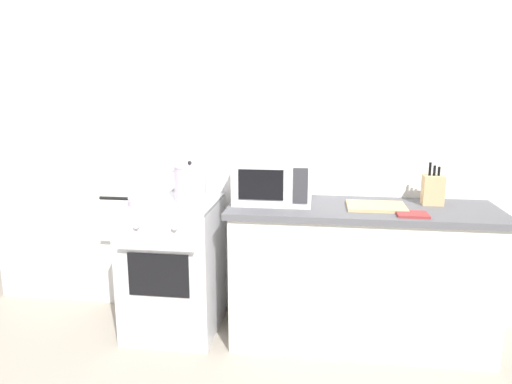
{
  "coord_description": "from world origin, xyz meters",
  "views": [
    {
      "loc": [
        0.62,
        -2.34,
        1.65
      ],
      "look_at": [
        0.22,
        0.6,
        1.0
      ],
      "focal_mm": 33.13,
      "sensor_mm": 36.0,
      "label": 1
    }
  ],
  "objects_px": {
    "frying_pan": "(145,201)",
    "microwave": "(273,179)",
    "stove": "(174,266)",
    "knife_block": "(433,190)",
    "cutting_board": "(376,206)",
    "stock_pot": "(190,183)",
    "oven_mitt": "(412,214)"
  },
  "relations": [
    {
      "from": "stock_pot",
      "to": "stove",
      "type": "bearing_deg",
      "value": -155.86
    },
    {
      "from": "knife_block",
      "to": "oven_mitt",
      "type": "height_order",
      "value": "knife_block"
    },
    {
      "from": "frying_pan",
      "to": "oven_mitt",
      "type": "height_order",
      "value": "frying_pan"
    },
    {
      "from": "microwave",
      "to": "oven_mitt",
      "type": "distance_m",
      "value": 0.89
    },
    {
      "from": "stove",
      "to": "stock_pot",
      "type": "bearing_deg",
      "value": 24.14
    },
    {
      "from": "microwave",
      "to": "cutting_board",
      "type": "bearing_deg",
      "value": -6.78
    },
    {
      "from": "microwave",
      "to": "cutting_board",
      "type": "xyz_separation_m",
      "value": [
        0.66,
        -0.08,
        -0.14
      ]
    },
    {
      "from": "microwave",
      "to": "knife_block",
      "type": "xyz_separation_m",
      "value": [
        1.02,
        0.06,
        -0.05
      ]
    },
    {
      "from": "stock_pot",
      "to": "frying_pan",
      "type": "xyz_separation_m",
      "value": [
        -0.26,
        -0.16,
        -0.09
      ]
    },
    {
      "from": "stock_pot",
      "to": "cutting_board",
      "type": "height_order",
      "value": "stock_pot"
    },
    {
      "from": "frying_pan",
      "to": "cutting_board",
      "type": "height_order",
      "value": "frying_pan"
    },
    {
      "from": "stove",
      "to": "microwave",
      "type": "xyz_separation_m",
      "value": [
        0.67,
        0.08,
        0.61
      ]
    },
    {
      "from": "cutting_board",
      "to": "oven_mitt",
      "type": "distance_m",
      "value": 0.25
    },
    {
      "from": "stove",
      "to": "cutting_board",
      "type": "relative_size",
      "value": 2.56
    },
    {
      "from": "frying_pan",
      "to": "knife_block",
      "type": "relative_size",
      "value": 1.57
    },
    {
      "from": "microwave",
      "to": "knife_block",
      "type": "relative_size",
      "value": 1.82
    },
    {
      "from": "stove",
      "to": "frying_pan",
      "type": "xyz_separation_m",
      "value": [
        -0.14,
        -0.11,
        0.48
      ]
    },
    {
      "from": "stove",
      "to": "microwave",
      "type": "height_order",
      "value": "microwave"
    },
    {
      "from": "microwave",
      "to": "stock_pot",
      "type": "bearing_deg",
      "value": -177.39
    },
    {
      "from": "stock_pot",
      "to": "frying_pan",
      "type": "relative_size",
      "value": 0.7
    },
    {
      "from": "microwave",
      "to": "frying_pan",
      "type": "bearing_deg",
      "value": -166.85
    },
    {
      "from": "frying_pan",
      "to": "microwave",
      "type": "distance_m",
      "value": 0.84
    },
    {
      "from": "cutting_board",
      "to": "knife_block",
      "type": "distance_m",
      "value": 0.4
    },
    {
      "from": "frying_pan",
      "to": "knife_block",
      "type": "distance_m",
      "value": 1.85
    },
    {
      "from": "frying_pan",
      "to": "knife_block",
      "type": "height_order",
      "value": "knife_block"
    },
    {
      "from": "stove",
      "to": "knife_block",
      "type": "xyz_separation_m",
      "value": [
        1.7,
        0.14,
        0.56
      ]
    },
    {
      "from": "frying_pan",
      "to": "cutting_board",
      "type": "bearing_deg",
      "value": 4.34
    },
    {
      "from": "stove",
      "to": "knife_block",
      "type": "bearing_deg",
      "value": 4.75
    },
    {
      "from": "stove",
      "to": "cutting_board",
      "type": "bearing_deg",
      "value": 0.05
    },
    {
      "from": "frying_pan",
      "to": "stove",
      "type": "bearing_deg",
      "value": 39.01
    },
    {
      "from": "frying_pan",
      "to": "knife_block",
      "type": "xyz_separation_m",
      "value": [
        1.83,
        0.25,
        0.07
      ]
    },
    {
      "from": "microwave",
      "to": "oven_mitt",
      "type": "relative_size",
      "value": 2.78
    }
  ]
}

